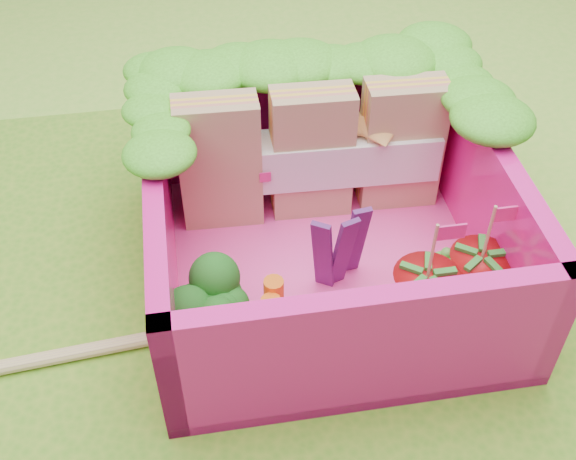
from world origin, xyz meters
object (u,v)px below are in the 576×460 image
at_px(sandwich_stack, 313,154).
at_px(broccoli, 209,305).
at_px(strawberry_right, 477,277).
at_px(bento_box, 328,221).
at_px(strawberry_left, 424,297).

xyz_separation_m(sandwich_stack, broccoli, (-0.48, -0.64, -0.09)).
xyz_separation_m(broccoli, strawberry_right, (0.97, 0.03, -0.07)).
bearing_deg(broccoli, bento_box, 32.82).
relative_size(sandwich_stack, broccoli, 3.35).
bearing_deg(strawberry_left, bento_box, 129.16).
xyz_separation_m(sandwich_stack, strawberry_right, (0.49, -0.61, -0.16)).
bearing_deg(strawberry_left, strawberry_right, 16.28).
relative_size(bento_box, broccoli, 4.07).
bearing_deg(strawberry_right, broccoli, -178.31).
bearing_deg(strawberry_left, sandwich_stack, 111.83).
relative_size(strawberry_left, strawberry_right, 1.02).
xyz_separation_m(sandwich_stack, strawberry_left, (0.27, -0.68, -0.15)).
bearing_deg(strawberry_right, sandwich_stack, 128.80).
bearing_deg(sandwich_stack, bento_box, -91.04).
distance_m(sandwich_stack, broccoli, 0.81).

